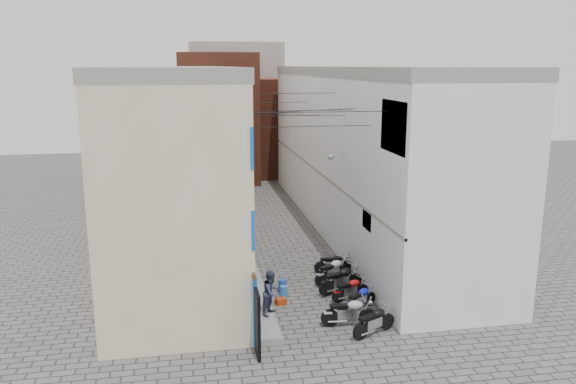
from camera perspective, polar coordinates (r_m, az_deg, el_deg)
ground at (r=19.59m, az=4.29°, el=-14.84°), size 90.00×90.00×0.00m
plinth at (r=31.19m, az=-5.39°, el=-3.96°), size 0.90×26.00×0.25m
building_left at (r=30.08m, az=-11.13°, el=3.78°), size 5.10×27.00×9.00m
building_right at (r=31.58m, az=7.33°, el=4.35°), size 5.94×26.00×9.00m
building_far_brick_left at (r=45.03m, az=-7.14°, el=7.47°), size 6.00×6.00×10.00m
building_far_brick_right at (r=47.64m, az=-1.19°, el=6.64°), size 5.00×6.00×8.00m
building_far_concrete at (r=51.10m, az=-5.28°, el=8.69°), size 8.00×5.00×11.00m
far_shopfront at (r=42.94m, az=-4.11°, el=2.16°), size 2.00×0.30×2.40m
overhead_wires at (r=24.91m, az=0.12°, el=8.29°), size 5.80×13.02×1.32m
motorcycle_a at (r=19.93m, az=8.75°, el=-12.71°), size 1.94×1.35×1.08m
motorcycle_b at (r=20.40m, az=6.21°, el=-11.89°), size 2.06×0.85×1.16m
motorcycle_c at (r=21.73m, az=7.36°, el=-10.59°), size 1.72×1.38×0.99m
motorcycle_d at (r=22.55m, az=6.35°, el=-9.67°), size 1.77×1.06×0.98m
motorcycle_e at (r=23.16m, az=5.40°, el=-8.72°), size 2.19×1.40×1.21m
motorcycle_f at (r=24.20m, az=4.54°, el=-7.85°), size 1.99×1.52×1.13m
motorcycle_g at (r=25.20m, az=4.65°, el=-7.15°), size 1.79×0.73×1.01m
person_a at (r=23.04m, az=-4.00°, el=-7.56°), size 0.50×0.67×1.65m
person_b at (r=20.53m, az=-1.71°, el=-10.15°), size 0.99×1.01×1.64m
water_jug_near at (r=22.76m, az=-0.44°, el=-10.08°), size 0.29×0.29×0.46m
water_jug_far at (r=23.22m, az=-0.56°, el=-9.50°), size 0.38×0.38×0.54m
red_crate at (r=22.15m, az=-0.73°, el=-11.05°), size 0.46×0.39×0.25m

